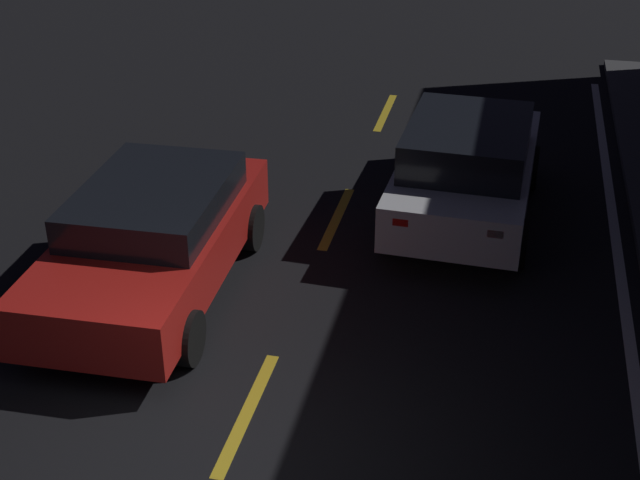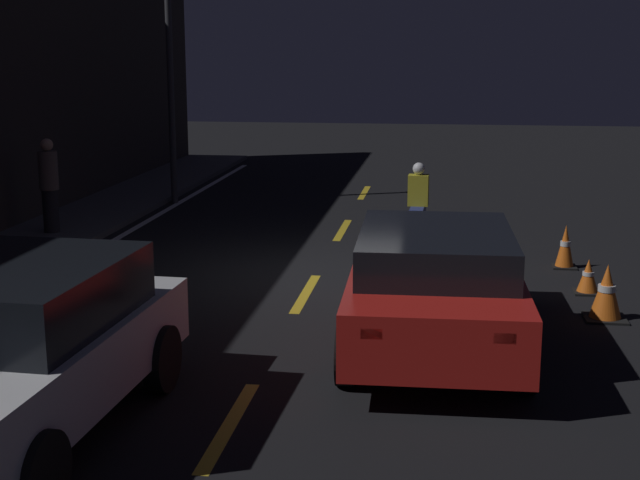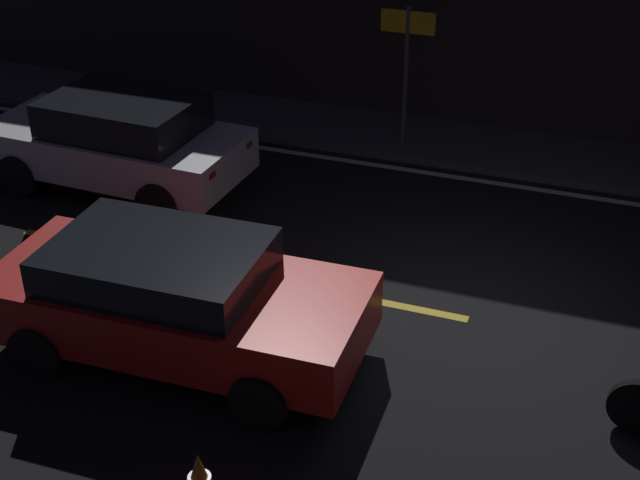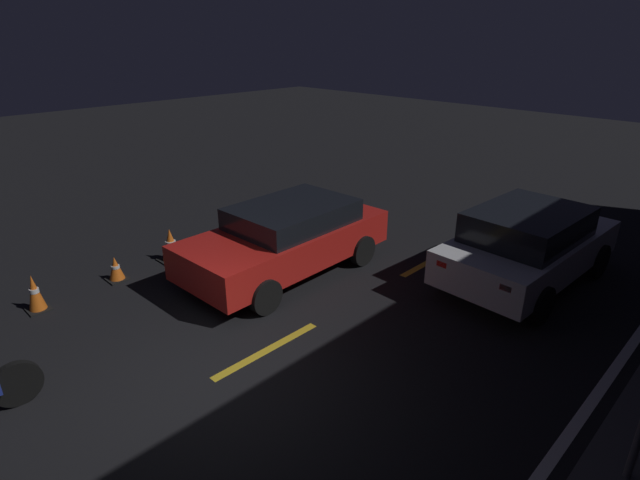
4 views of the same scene
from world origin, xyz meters
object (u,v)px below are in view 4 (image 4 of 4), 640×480
Objects in this scene: taxi_red at (287,237)px; traffic_cone_near at (171,245)px; sedan_white at (528,244)px; traffic_cone_far at (35,293)px; traffic_cone_mid at (116,269)px.

traffic_cone_near is at bearing -58.77° from taxi_red.
sedan_white is 6.10× the size of traffic_cone_far.
taxi_red is 6.40× the size of traffic_cone_far.
sedan_white is at bearing 141.47° from traffic_cone_far.
traffic_cone_mid is 1.50m from traffic_cone_far.
traffic_cone_far is at bearing 5.03° from traffic_cone_mid.
traffic_cone_near is 1.05× the size of traffic_cone_far.
taxi_red is 8.85× the size of traffic_cone_mid.
sedan_white is 0.95× the size of taxi_red.
traffic_cone_mid is at bearing -40.45° from taxi_red.
taxi_red is at bearing 122.80° from traffic_cone_near.
taxi_red reaches higher than traffic_cone_far.
traffic_cone_near reaches higher than traffic_cone_far.
taxi_red is at bearing 154.27° from traffic_cone_far.
sedan_white reaches higher than traffic_cone_far.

